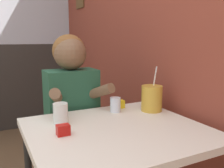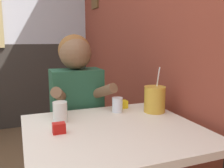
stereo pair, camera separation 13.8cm
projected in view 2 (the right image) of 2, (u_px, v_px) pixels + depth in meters
name	position (u px, v px, depth m)	size (l,w,h in m)	color
brick_wall_right	(128.00, 18.00, 2.21)	(0.08, 4.70, 2.70)	brown
main_table	(114.00, 142.00, 1.26)	(0.87, 0.79, 0.73)	beige
person_seated	(77.00, 115.00, 1.73)	(0.42, 0.41, 1.20)	#235138
cocktail_pitcher	(155.00, 99.00, 1.52)	(0.13, 0.13, 0.28)	gold
glass_near_pitcher	(117.00, 105.00, 1.52)	(0.06, 0.06, 0.09)	silver
glass_center	(60.00, 112.00, 1.34)	(0.08, 0.08, 0.11)	silver
condiment_ketchup	(59.00, 128.00, 1.18)	(0.06, 0.04, 0.05)	#B7140F
condiment_mustard	(123.00, 104.00, 1.61)	(0.06, 0.04, 0.05)	yellow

